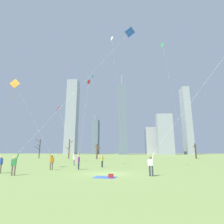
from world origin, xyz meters
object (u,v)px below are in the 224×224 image
at_px(bystander_watching_nearby, 0,163).
at_px(kite_flyer_midfield_right_blue, 57,115).
at_px(picnic_spot, 108,176).
at_px(bare_tree_rightmost, 195,151).
at_px(bare_tree_far_right_edge, 97,151).
at_px(kite_flyer_midfield_left_pink, 69,142).
at_px(bare_tree_left_of_center, 39,148).
at_px(kite_flyer_foreground_left_red, 80,149).
at_px(distant_kite_drifting_left_purple, 68,75).
at_px(kite_flyer_foreground_right_yellow, 183,118).
at_px(kite_flyer_far_back_orange, 43,144).
at_px(distant_kite_drifting_right_white, 113,46).
at_px(distant_kite_low_near_trees_teal, 93,85).
at_px(distant_kite_high_overhead_green, 164,54).
at_px(bare_tree_leftmost, 69,148).
at_px(bystander_far_off_by_trees, 102,160).

bearing_deg(bystander_watching_nearby, kite_flyer_midfield_right_blue, 5.48).
distance_m(picnic_spot, bare_tree_rightmost, 46.64).
bearing_deg(bare_tree_far_right_edge, kite_flyer_midfield_left_pink, -93.26).
xyz_separation_m(bystander_watching_nearby, bare_tree_left_of_center, (-14.28, 37.32, 2.20)).
relative_size(kite_flyer_foreground_left_red, distant_kite_drifting_left_purple, 0.53).
height_order(kite_flyer_foreground_right_yellow, picnic_spot, kite_flyer_foreground_right_yellow).
distance_m(kite_flyer_foreground_left_red, bare_tree_rightmost, 43.06).
xyz_separation_m(kite_flyer_far_back_orange, bare_tree_rightmost, (30.47, 35.47, -0.50)).
height_order(kite_flyer_far_back_orange, bare_tree_left_of_center, kite_flyer_far_back_orange).
relative_size(distant_kite_drifting_left_purple, bare_tree_left_of_center, 4.37).
relative_size(distant_kite_drifting_right_white, bare_tree_far_right_edge, 6.36).
xyz_separation_m(kite_flyer_foreground_left_red, bare_tree_rightmost, (26.51, 33.93, -0.03)).
bearing_deg(distant_kite_low_near_trees_teal, kite_flyer_foreground_left_red, -82.71).
height_order(kite_flyer_midfield_right_blue, kite_flyer_foreground_left_red, kite_flyer_midfield_right_blue).
relative_size(distant_kite_high_overhead_green, picnic_spot, 11.59).
bearing_deg(bare_tree_rightmost, bystander_watching_nearby, -130.60).
bearing_deg(distant_kite_low_near_trees_teal, bare_tree_leftmost, 133.14).
bearing_deg(kite_flyer_midfield_left_pink, kite_flyer_far_back_orange, -90.82).
relative_size(distant_kite_drifting_left_purple, distant_kite_drifting_right_white, 0.95).
bearing_deg(bystander_far_off_by_trees, picnic_spot, -80.08).
xyz_separation_m(kite_flyer_foreground_left_red, distant_kite_drifting_left_purple, (-9.71, 22.44, 20.18)).
bearing_deg(bystander_watching_nearby, distant_kite_high_overhead_green, 36.86).
height_order(kite_flyer_midfield_left_pink, bystander_far_off_by_trees, kite_flyer_midfield_left_pink).
relative_size(kite_flyer_foreground_left_red, distant_kite_drifting_right_white, 0.51).
xyz_separation_m(kite_flyer_midfield_left_pink, bare_tree_far_right_edge, (1.29, 22.68, -1.15)).
bearing_deg(kite_flyer_midfield_left_pink, bare_tree_rightmost, 40.97).
relative_size(kite_flyer_midfield_right_blue, bare_tree_far_right_edge, 4.78).
xyz_separation_m(kite_flyer_midfield_right_blue, bare_tree_rightmost, (28.05, 38.16, -3.32)).
bearing_deg(bare_tree_left_of_center, picnic_spot, -57.73).
bearing_deg(distant_kite_low_near_trees_teal, bare_tree_rightmost, 19.52).
bearing_deg(distant_kite_high_overhead_green, kite_flyer_far_back_orange, -145.73).
bearing_deg(kite_flyer_midfield_right_blue, bare_tree_left_of_center, 117.72).
xyz_separation_m(distant_kite_low_near_trees_teal, distant_kite_drifting_right_white, (6.16, -11.44, 4.09)).
relative_size(kite_flyer_midfield_right_blue, bare_tree_leftmost, 3.44).
bearing_deg(bare_tree_left_of_center, bare_tree_rightmost, 1.61).
distance_m(distant_kite_drifting_left_purple, bare_tree_leftmost, 21.94).
bearing_deg(kite_flyer_midfield_right_blue, bystander_watching_nearby, -174.52).
height_order(kite_flyer_foreground_left_red, picnic_spot, kite_flyer_foreground_left_red).
xyz_separation_m(kite_flyer_far_back_orange, bystander_watching_nearby, (-2.65, -3.18, -1.96)).
bearing_deg(distant_kite_high_overhead_green, bystander_watching_nearby, -143.14).
height_order(kite_flyer_foreground_right_yellow, distant_kite_drifting_right_white, distant_kite_drifting_right_white).
distance_m(distant_kite_drifting_right_white, bare_tree_rightmost, 38.65).
relative_size(kite_flyer_midfield_right_blue, bystander_watching_nearby, 12.38).
height_order(kite_flyer_far_back_orange, bare_tree_leftmost, kite_flyer_far_back_orange).
distance_m(distant_kite_drifting_left_purple, bare_tree_far_right_edge, 22.82).
bearing_deg(bystander_watching_nearby, bare_tree_rightmost, 49.40).
distance_m(kite_flyer_midfield_left_pink, distant_kite_low_near_trees_teal, 22.85).
distance_m(distant_kite_drifting_left_purple, bare_tree_left_of_center, 24.65).
xyz_separation_m(kite_flyer_foreground_left_red, picnic_spot, (4.02, -6.86, -2.30)).
bearing_deg(distant_kite_high_overhead_green, bare_tree_rightmost, 60.99).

